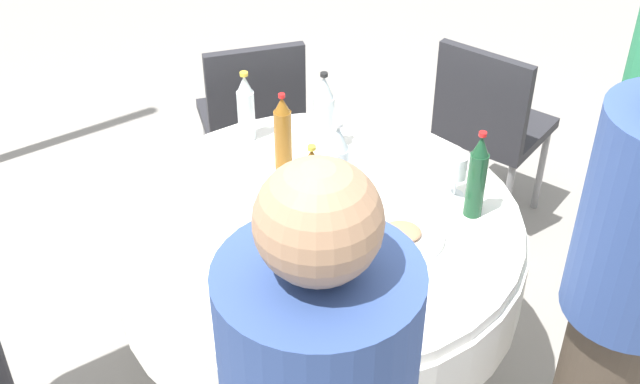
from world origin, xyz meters
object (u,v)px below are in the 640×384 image
wine_glass_south (292,235)px  chair_right (489,121)px  bottle_clear_far (324,114)px  plate_front (402,235)px  bottle_amber_south (283,135)px  plate_north (245,299)px  bottle_amber_left (312,189)px  bottle_clear_right (246,108)px  plate_inner (373,299)px  dining_table (320,254)px  person_south (629,299)px  bottle_dark_green_near (477,177)px  wine_glass_east (457,168)px  chair_left (253,115)px  bottle_clear_west (333,202)px  bottle_clear_east (338,172)px

wine_glass_south → chair_right: 1.42m
bottle_clear_far → plate_front: bearing=-47.9°
bottle_amber_south → plate_north: 0.65m
chair_right → bottle_amber_left: bearing=-89.8°
bottle_clear_right → plate_inner: bottle_clear_right is taller
dining_table → plate_inner: size_ratio=6.39×
plate_inner → person_south: bearing=8.0°
bottle_dark_green_near → bottle_amber_left: (-0.46, -0.20, -0.01)m
wine_glass_east → plate_inner: (-0.13, -0.55, -0.09)m
bottle_clear_right → bottle_dark_green_near: bearing=-14.2°
bottle_clear_far → plate_front: 0.56m
bottle_clear_far → chair_right: size_ratio=0.34×
plate_north → chair_left: (-0.47, 1.27, -0.23)m
bottle_clear_far → bottle_dark_green_near: 0.59m
bottle_amber_left → bottle_clear_far: bearing=101.8°
bottle_clear_west → bottle_clear_east: (-0.02, 0.13, 0.01)m
bottle_clear_east → bottle_clear_right: (-0.42, 0.33, -0.03)m
plate_front → plate_north: bearing=-132.3°
bottle_clear_west → bottle_clear_east: bearing=99.6°
bottle_amber_south → chair_right: bearing=55.9°
bottle_clear_right → plate_north: 0.83m
bottle_amber_left → person_south: (0.90, -0.18, -0.03)m
dining_table → bottle_amber_south: size_ratio=4.49×
dining_table → plate_north: bearing=-102.0°
bottle_amber_left → plate_north: bottle_amber_left is taller
bottle_clear_far → plate_front: bottle_clear_far is taller
bottle_clear_west → wine_glass_east: bottle_clear_west is taller
bottle_amber_left → wine_glass_east: bottle_amber_left is taller
wine_glass_east → chair_left: bearing=146.2°
bottle_amber_south → plate_front: 0.53m
wine_glass_east → chair_left: wine_glass_east is taller
wine_glass_east → wine_glass_south: bearing=-130.3°
bottle_clear_east → bottle_clear_right: size_ratio=1.27×
bottle_dark_green_near → bottle_amber_left: bearing=-156.8°
bottle_clear_far → bottle_clear_east: (0.14, -0.34, 0.02)m
dining_table → plate_north: size_ratio=6.36×
bottle_clear_west → plate_north: bearing=-116.0°
plate_inner → person_south: person_south is taller
wine_glass_east → plate_north: 0.80m
bottle_dark_green_near → chair_right: 1.00m
bottle_clear_right → plate_inner: 0.93m
wine_glass_east → plate_front: (-0.11, -0.26, -0.09)m
bottle_clear_west → chair_left: size_ratio=0.35×
bottle_clear_east → plate_inner: bottle_clear_east is taller
wine_glass_south → chair_left: bearing=116.6°
bottle_dark_green_near → plate_front: bearing=-135.1°
bottle_dark_green_near → bottle_amber_left: 0.50m
wine_glass_south → chair_left: (-0.54, 1.08, -0.33)m
chair_left → bottle_clear_far: bearing=-79.6°
bottle_clear_west → plate_north: size_ratio=1.50×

